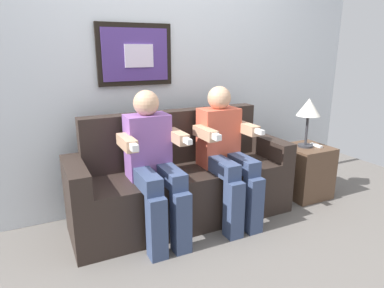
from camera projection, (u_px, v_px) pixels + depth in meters
ground_plane at (201, 235)px, 2.62m from camera, size 5.50×5.50×0.00m
back_wall_assembly at (160, 60)px, 2.92m from camera, size 4.23×0.10×2.60m
couch at (183, 184)px, 2.81m from camera, size 1.83×0.58×0.90m
person_on_left at (154, 161)px, 2.46m from camera, size 0.46×0.56×1.11m
person_on_right at (226, 150)px, 2.72m from camera, size 0.46×0.56×1.11m
side_table_right at (305, 171)px, 3.28m from camera, size 0.40×0.40×0.50m
table_lamp at (309, 109)px, 3.11m from camera, size 0.22×0.22×0.46m
spare_remote_on_table at (316, 145)px, 3.21m from camera, size 0.04×0.13×0.02m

